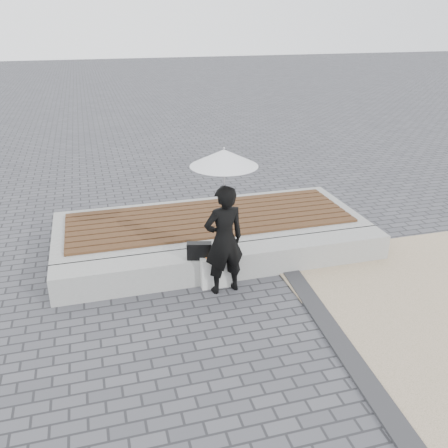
{
  "coord_description": "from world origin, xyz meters",
  "views": [
    {
      "loc": [
        -1.79,
        -4.44,
        3.53
      ],
      "look_at": [
        -0.2,
        1.19,
        1.0
      ],
      "focal_mm": 39.11,
      "sensor_mm": 36.0,
      "label": 1
    }
  ],
  "objects_px": {
    "seating_ledge": "(230,262)",
    "handbag": "(199,251)",
    "canvas_tote": "(216,272)",
    "woman": "(224,240)",
    "parasol": "(224,158)"
  },
  "relations": [
    {
      "from": "seating_ledge",
      "to": "parasol",
      "type": "height_order",
      "value": "parasol"
    },
    {
      "from": "canvas_tote",
      "to": "handbag",
      "type": "bearing_deg",
      "value": 151.65
    },
    {
      "from": "parasol",
      "to": "handbag",
      "type": "relative_size",
      "value": 3.2
    },
    {
      "from": "woman",
      "to": "parasol",
      "type": "height_order",
      "value": "parasol"
    },
    {
      "from": "handbag",
      "to": "seating_ledge",
      "type": "bearing_deg",
      "value": 32.08
    },
    {
      "from": "parasol",
      "to": "handbag",
      "type": "xyz_separation_m",
      "value": [
        -0.28,
        0.26,
        -1.37
      ]
    },
    {
      "from": "woman",
      "to": "handbag",
      "type": "height_order",
      "value": "woman"
    },
    {
      "from": "woman",
      "to": "parasol",
      "type": "xyz_separation_m",
      "value": [
        0.0,
        0.0,
        1.13
      ]
    },
    {
      "from": "parasol",
      "to": "canvas_tote",
      "type": "xyz_separation_m",
      "value": [
        -0.08,
        0.15,
        -1.67
      ]
    },
    {
      "from": "seating_ledge",
      "to": "woman",
      "type": "relative_size",
      "value": 3.26
    },
    {
      "from": "woman",
      "to": "parasol",
      "type": "bearing_deg",
      "value": 172.1
    },
    {
      "from": "seating_ledge",
      "to": "handbag",
      "type": "distance_m",
      "value": 0.6
    },
    {
      "from": "seating_ledge",
      "to": "handbag",
      "type": "relative_size",
      "value": 14.59
    },
    {
      "from": "parasol",
      "to": "canvas_tote",
      "type": "height_order",
      "value": "parasol"
    },
    {
      "from": "seating_ledge",
      "to": "canvas_tote",
      "type": "xyz_separation_m",
      "value": [
        -0.28,
        -0.26,
        0.02
      ]
    }
  ]
}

